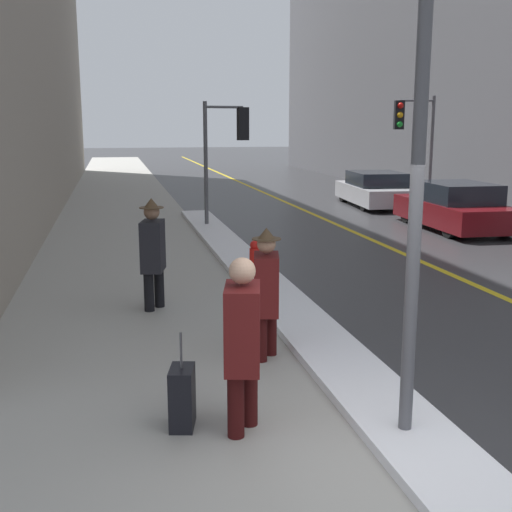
{
  "coord_description": "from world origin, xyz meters",
  "views": [
    {
      "loc": [
        -2.29,
        -4.46,
        2.82
      ],
      "look_at": [
        -0.4,
        4.0,
        1.05
      ],
      "focal_mm": 45.0,
      "sensor_mm": 36.0,
      "label": 1
    }
  ],
  "objects_px": {
    "pedestrian_in_glasses": "(243,337)",
    "lamp_post": "(419,152)",
    "pedestrian_trailing": "(153,250)",
    "traffic_light_far": "(412,129)",
    "fire_hydrant": "(255,259)",
    "traffic_light_near": "(229,137)",
    "parked_car_silver": "(376,190)",
    "rolling_suitcase": "(182,398)",
    "parked_car_maroon": "(455,207)",
    "pedestrian_nearside": "(266,288)"
  },
  "relations": [
    {
      "from": "lamp_post",
      "to": "fire_hydrant",
      "type": "bearing_deg",
      "value": 89.57
    },
    {
      "from": "pedestrian_trailing",
      "to": "parked_car_silver",
      "type": "height_order",
      "value": "pedestrian_trailing"
    },
    {
      "from": "traffic_light_far",
      "to": "pedestrian_in_glasses",
      "type": "relative_size",
      "value": 2.24
    },
    {
      "from": "traffic_light_far",
      "to": "parked_car_maroon",
      "type": "distance_m",
      "value": 3.93
    },
    {
      "from": "traffic_light_far",
      "to": "lamp_post",
      "type": "bearing_deg",
      "value": 73.57
    },
    {
      "from": "pedestrian_in_glasses",
      "to": "pedestrian_trailing",
      "type": "height_order",
      "value": "pedestrian_trailing"
    },
    {
      "from": "rolling_suitcase",
      "to": "pedestrian_nearside",
      "type": "bearing_deg",
      "value": 156.71
    },
    {
      "from": "traffic_light_near",
      "to": "parked_car_maroon",
      "type": "relative_size",
      "value": 0.79
    },
    {
      "from": "parked_car_maroon",
      "to": "rolling_suitcase",
      "type": "xyz_separation_m",
      "value": [
        -8.6,
        -10.26,
        -0.31
      ]
    },
    {
      "from": "traffic_light_near",
      "to": "traffic_light_far",
      "type": "height_order",
      "value": "traffic_light_far"
    },
    {
      "from": "lamp_post",
      "to": "traffic_light_far",
      "type": "distance_m",
      "value": 15.81
    },
    {
      "from": "traffic_light_near",
      "to": "pedestrian_trailing",
      "type": "bearing_deg",
      "value": -117.7
    },
    {
      "from": "lamp_post",
      "to": "parked_car_silver",
      "type": "distance_m",
      "value": 17.68
    },
    {
      "from": "pedestrian_trailing",
      "to": "fire_hydrant",
      "type": "bearing_deg",
      "value": 145.43
    },
    {
      "from": "pedestrian_in_glasses",
      "to": "fire_hydrant",
      "type": "bearing_deg",
      "value": 179.66
    },
    {
      "from": "pedestrian_in_glasses",
      "to": "pedestrian_trailing",
      "type": "bearing_deg",
      "value": -159.71
    },
    {
      "from": "traffic_light_near",
      "to": "pedestrian_nearside",
      "type": "height_order",
      "value": "traffic_light_near"
    },
    {
      "from": "lamp_post",
      "to": "traffic_light_far",
      "type": "xyz_separation_m",
      "value": [
        6.86,
        14.24,
        0.1
      ]
    },
    {
      "from": "lamp_post",
      "to": "traffic_light_near",
      "type": "height_order",
      "value": "lamp_post"
    },
    {
      "from": "pedestrian_nearside",
      "to": "parked_car_silver",
      "type": "relative_size",
      "value": 0.37
    },
    {
      "from": "pedestrian_trailing",
      "to": "fire_hydrant",
      "type": "height_order",
      "value": "pedestrian_trailing"
    },
    {
      "from": "traffic_light_far",
      "to": "parked_car_maroon",
      "type": "relative_size",
      "value": 0.86
    },
    {
      "from": "pedestrian_nearside",
      "to": "fire_hydrant",
      "type": "relative_size",
      "value": 2.34
    },
    {
      "from": "traffic_light_near",
      "to": "fire_hydrant",
      "type": "height_order",
      "value": "traffic_light_near"
    },
    {
      "from": "pedestrian_in_glasses",
      "to": "parked_car_maroon",
      "type": "relative_size",
      "value": 0.38
    },
    {
      "from": "parked_car_maroon",
      "to": "pedestrian_in_glasses",
      "type": "bearing_deg",
      "value": 144.66
    },
    {
      "from": "parked_car_maroon",
      "to": "parked_car_silver",
      "type": "distance_m",
      "value": 5.36
    },
    {
      "from": "traffic_light_far",
      "to": "parked_car_maroon",
      "type": "xyz_separation_m",
      "value": [
        -0.22,
        -3.32,
        -2.09
      ]
    },
    {
      "from": "lamp_post",
      "to": "pedestrian_in_glasses",
      "type": "distance_m",
      "value": 2.24
    },
    {
      "from": "traffic_light_far",
      "to": "fire_hydrant",
      "type": "distance_m",
      "value": 10.52
    },
    {
      "from": "traffic_light_far",
      "to": "parked_car_silver",
      "type": "bearing_deg",
      "value": -72.89
    },
    {
      "from": "lamp_post",
      "to": "traffic_light_near",
      "type": "relative_size",
      "value": 1.23
    },
    {
      "from": "pedestrian_in_glasses",
      "to": "lamp_post",
      "type": "bearing_deg",
      "value": 84.8
    },
    {
      "from": "lamp_post",
      "to": "pedestrian_nearside",
      "type": "xyz_separation_m",
      "value": [
        -0.75,
        2.3,
        -1.71
      ]
    },
    {
      "from": "pedestrian_nearside",
      "to": "fire_hydrant",
      "type": "distance_m",
      "value": 4.39
    },
    {
      "from": "pedestrian_trailing",
      "to": "traffic_light_far",
      "type": "bearing_deg",
      "value": 150.21
    },
    {
      "from": "pedestrian_nearside",
      "to": "parked_car_silver",
      "type": "height_order",
      "value": "pedestrian_nearside"
    },
    {
      "from": "traffic_light_far",
      "to": "rolling_suitcase",
      "type": "distance_m",
      "value": 16.36
    },
    {
      "from": "pedestrian_nearside",
      "to": "rolling_suitcase",
      "type": "bearing_deg",
      "value": -23.29
    },
    {
      "from": "traffic_light_near",
      "to": "traffic_light_far",
      "type": "bearing_deg",
      "value": 3.54
    },
    {
      "from": "traffic_light_far",
      "to": "fire_hydrant",
      "type": "bearing_deg",
      "value": 57.65
    },
    {
      "from": "parked_car_silver",
      "to": "rolling_suitcase",
      "type": "distance_m",
      "value": 17.8
    },
    {
      "from": "lamp_post",
      "to": "pedestrian_trailing",
      "type": "height_order",
      "value": "lamp_post"
    },
    {
      "from": "lamp_post",
      "to": "traffic_light_far",
      "type": "height_order",
      "value": "lamp_post"
    },
    {
      "from": "pedestrian_in_glasses",
      "to": "fire_hydrant",
      "type": "xyz_separation_m",
      "value": [
        1.46,
        6.11,
        -0.58
      ]
    },
    {
      "from": "traffic_light_near",
      "to": "parked_car_maroon",
      "type": "bearing_deg",
      "value": -27.13
    },
    {
      "from": "traffic_light_far",
      "to": "fire_hydrant",
      "type": "height_order",
      "value": "traffic_light_far"
    },
    {
      "from": "traffic_light_far",
      "to": "parked_car_silver",
      "type": "xyz_separation_m",
      "value": [
        -0.28,
        2.04,
        -2.12
      ]
    },
    {
      "from": "traffic_light_near",
      "to": "rolling_suitcase",
      "type": "relative_size",
      "value": 3.64
    },
    {
      "from": "pedestrian_trailing",
      "to": "fire_hydrant",
      "type": "relative_size",
      "value": 2.49
    }
  ]
}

